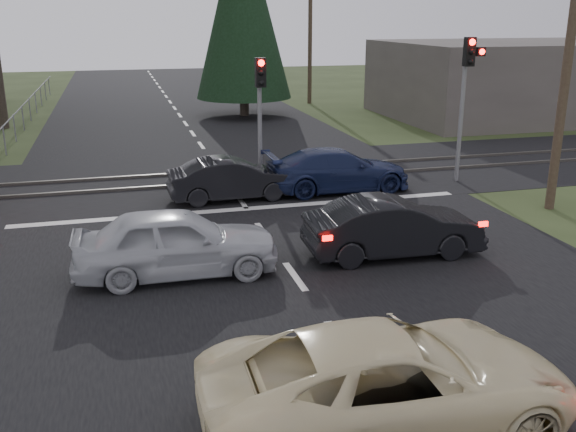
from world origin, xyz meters
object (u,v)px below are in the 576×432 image
object	(u,v)px
dark_car_far	(232,179)
traffic_signal_right	(467,82)
traffic_signal_center	(260,100)
cream_coupe	(389,381)
dark_hatchback	(393,228)
utility_pole_near	(570,40)
utility_pole_mid	(310,26)
blue_sedan	(337,170)
silver_car	(176,242)
utility_pole_far	(235,22)

from	to	relation	value
dark_car_far	traffic_signal_right	bearing A→B (deg)	-90.86
traffic_signal_center	cream_coupe	bearing A→B (deg)	-95.26
dark_hatchback	utility_pole_near	bearing A→B (deg)	-66.52
utility_pole_near	dark_hatchback	bearing A→B (deg)	-158.66
utility_pole_mid	dark_car_far	size ratio (longest dim) A/B	2.34
traffic_signal_right	dark_car_far	xyz separation A→B (m)	(-7.75, -0.17, -2.68)
utility_pole_near	blue_sedan	size ratio (longest dim) A/B	1.95
dark_car_far	dark_hatchback	bearing A→B (deg)	-156.20
utility_pole_near	dark_car_far	size ratio (longest dim) A/B	2.34
silver_car	blue_sedan	size ratio (longest dim) A/B	0.94
traffic_signal_right	utility_pole_near	size ratio (longest dim) A/B	0.52
traffic_signal_right	cream_coupe	bearing A→B (deg)	-123.20
utility_pole_far	dark_car_far	world-z (taller)	utility_pole_far
utility_pole_far	traffic_signal_right	bearing A→B (deg)	-91.20
blue_sedan	cream_coupe	bearing A→B (deg)	163.82
silver_car	blue_sedan	world-z (taller)	silver_car
utility_pole_near	silver_car	world-z (taller)	utility_pole_near
utility_pole_near	utility_pole_mid	distance (m)	24.00
traffic_signal_right	traffic_signal_center	xyz separation A→B (m)	(-6.55, 1.20, -0.51)
traffic_signal_center	dark_car_far	bearing A→B (deg)	-131.10
utility_pole_far	cream_coupe	distance (m)	58.16
utility_pole_mid	dark_hatchback	bearing A→B (deg)	-102.76
utility_pole_mid	silver_car	world-z (taller)	utility_pole_mid
utility_pole_mid	dark_hatchback	world-z (taller)	utility_pole_mid
utility_pole_near	silver_car	xyz separation A→B (m)	(-10.91, -2.22, -3.99)
traffic_signal_center	utility_pole_far	bearing A→B (deg)	80.40
cream_coupe	silver_car	xyz separation A→B (m)	(-2.21, 6.14, 0.03)
utility_pole_near	cream_coupe	distance (m)	12.72
utility_pole_near	cream_coupe	xyz separation A→B (m)	(-8.70, -8.36, -4.02)
utility_pole_far	silver_car	xyz separation A→B (m)	(-10.91, -51.22, -3.99)
blue_sedan	dark_car_far	distance (m)	3.40
traffic_signal_right	utility_pole_far	bearing A→B (deg)	88.80
dark_car_far	silver_car	bearing A→B (deg)	156.05
cream_coupe	utility_pole_mid	bearing A→B (deg)	-14.26
utility_pole_far	blue_sedan	distance (m)	46.03
utility_pole_mid	silver_car	distance (m)	28.68
utility_pole_mid	dark_car_far	world-z (taller)	utility_pole_mid
traffic_signal_right	utility_pole_near	bearing A→B (deg)	-74.66
utility_pole_far	cream_coupe	xyz separation A→B (m)	(-8.70, -57.36, -4.02)
utility_pole_mid	utility_pole_far	size ratio (longest dim) A/B	1.00
utility_pole_near	dark_car_far	bearing A→B (deg)	159.22
traffic_signal_right	dark_car_far	world-z (taller)	traffic_signal_right
utility_pole_mid	blue_sedan	distance (m)	21.60
traffic_signal_center	dark_car_far	xyz separation A→B (m)	(-1.20, -1.38, -2.17)
traffic_signal_right	utility_pole_mid	bearing A→B (deg)	87.34
utility_pole_near	dark_car_far	world-z (taller)	utility_pole_near
utility_pole_far	dark_hatchback	world-z (taller)	utility_pole_far
traffic_signal_center	cream_coupe	distance (m)	13.26
silver_car	blue_sedan	distance (m)	7.98
silver_car	cream_coupe	bearing A→B (deg)	-159.06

